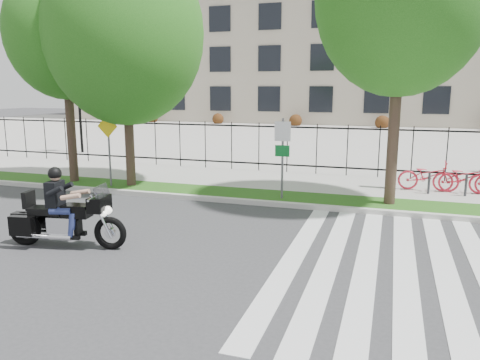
% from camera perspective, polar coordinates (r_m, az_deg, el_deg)
% --- Properties ---
extents(ground, '(120.00, 120.00, 0.00)m').
position_cam_1_polar(ground, '(10.83, -4.98, -8.02)').
color(ground, '#363638').
rests_on(ground, ground).
extents(curb, '(60.00, 0.20, 0.15)m').
position_cam_1_polar(curb, '(14.52, 1.35, -2.70)').
color(curb, beige).
rests_on(curb, ground).
extents(grass_verge, '(60.00, 1.50, 0.15)m').
position_cam_1_polar(grass_verge, '(15.31, 2.27, -1.97)').
color(grass_verge, '#1B5114').
rests_on(grass_verge, ground).
extents(sidewalk, '(60.00, 3.50, 0.15)m').
position_cam_1_polar(sidewalk, '(17.67, 4.48, -0.22)').
color(sidewalk, '#ABA9A0').
rests_on(sidewalk, ground).
extents(plaza, '(80.00, 34.00, 0.10)m').
position_cam_1_polar(plaza, '(34.81, 11.36, 5.18)').
color(plaza, '#ABA9A0').
rests_on(plaza, ground).
extents(crosswalk_stripes, '(5.70, 8.00, 0.01)m').
position_cam_1_polar(crosswalk_stripes, '(10.08, 21.63, -10.27)').
color(crosswalk_stripes, silver).
rests_on(crosswalk_stripes, ground).
extents(iron_fence, '(30.00, 0.06, 2.00)m').
position_cam_1_polar(iron_fence, '(19.19, 5.77, 3.92)').
color(iron_fence, black).
rests_on(iron_fence, sidewalk).
extents(office_building, '(60.00, 21.90, 20.15)m').
position_cam_1_polar(office_building, '(54.84, 14.41, 17.55)').
color(office_building, '#AA9E89').
rests_on(office_building, ground).
extents(lamp_post_left, '(1.06, 0.70, 4.25)m').
position_cam_1_polar(lamp_post_left, '(26.75, -19.07, 9.82)').
color(lamp_post_left, black).
rests_on(lamp_post_left, ground).
extents(street_tree_0, '(4.05, 4.05, 7.64)m').
position_cam_1_polar(street_tree_0, '(18.29, -20.63, 16.40)').
color(street_tree_0, '#36251D').
rests_on(street_tree_0, grass_verge).
extents(street_tree_1, '(5.37, 5.37, 8.29)m').
position_cam_1_polar(street_tree_1, '(16.91, -13.89, 16.94)').
color(street_tree_1, '#36251D').
rests_on(street_tree_1, grass_verge).
extents(sign_pole_regulatory, '(0.50, 0.09, 2.50)m').
position_cam_1_polar(sign_pole_regulatory, '(14.45, 5.20, 3.91)').
color(sign_pole_regulatory, '#59595B').
rests_on(sign_pole_regulatory, grass_verge).
extents(sign_pole_warning, '(0.78, 0.09, 2.49)m').
position_cam_1_polar(sign_pole_warning, '(16.93, -15.73, 4.61)').
color(sign_pole_warning, '#59595B').
rests_on(sign_pole_warning, grass_verge).
extents(motorcycle_rider, '(2.85, 1.04, 2.21)m').
position_cam_1_polar(motorcycle_rider, '(11.26, -20.60, -4.06)').
color(motorcycle_rider, black).
rests_on(motorcycle_rider, ground).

